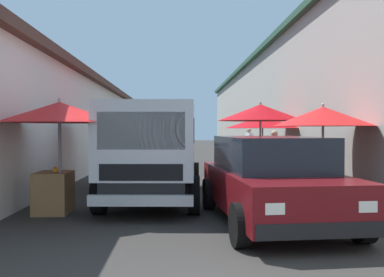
{
  "coord_description": "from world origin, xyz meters",
  "views": [
    {
      "loc": [
        -2.56,
        0.61,
        1.57
      ],
      "look_at": [
        7.97,
        0.21,
        1.34
      ],
      "focal_mm": 38.49,
      "sensor_mm": 36.0,
      "label": 1
    }
  ],
  "objects_px": {
    "fruit_stall_mid_lane": "(322,126)",
    "fruit_stall_far_left": "(262,127)",
    "fruit_stall_near_left": "(118,125)",
    "hatchback_car": "(271,179)",
    "vendor_by_crates": "(249,143)",
    "fruit_stall_far_right": "(259,124)",
    "delivery_truck": "(151,156)",
    "fruit_stall_near_right": "(59,126)",
    "vendor_in_shade": "(274,151)"
  },
  "relations": [
    {
      "from": "delivery_truck",
      "to": "fruit_stall_far_left",
      "type": "bearing_deg",
      "value": -28.66
    },
    {
      "from": "fruit_stall_mid_lane",
      "to": "hatchback_car",
      "type": "bearing_deg",
      "value": 143.68
    },
    {
      "from": "hatchback_car",
      "to": "vendor_in_shade",
      "type": "distance_m",
      "value": 6.08
    },
    {
      "from": "fruit_stall_near_left",
      "to": "vendor_in_shade",
      "type": "relative_size",
      "value": 1.68
    },
    {
      "from": "fruit_stall_near_right",
      "to": "fruit_stall_mid_lane",
      "type": "relative_size",
      "value": 0.97
    },
    {
      "from": "fruit_stall_far_left",
      "to": "vendor_by_crates",
      "type": "distance_m",
      "value": 4.83
    },
    {
      "from": "fruit_stall_near_left",
      "to": "vendor_in_shade",
      "type": "distance_m",
      "value": 4.92
    },
    {
      "from": "fruit_stall_mid_lane",
      "to": "vendor_in_shade",
      "type": "xyz_separation_m",
      "value": [
        3.6,
        0.22,
        -0.76
      ]
    },
    {
      "from": "fruit_stall_near_left",
      "to": "fruit_stall_far_left",
      "type": "height_order",
      "value": "fruit_stall_near_left"
    },
    {
      "from": "fruit_stall_far_right",
      "to": "vendor_in_shade",
      "type": "xyz_separation_m",
      "value": [
        1.54,
        -0.79,
        -0.85
      ]
    },
    {
      "from": "hatchback_car",
      "to": "delivery_truck",
      "type": "relative_size",
      "value": 0.81
    },
    {
      "from": "fruit_stall_near_left",
      "to": "hatchback_car",
      "type": "height_order",
      "value": "fruit_stall_near_left"
    },
    {
      "from": "delivery_truck",
      "to": "vendor_in_shade",
      "type": "height_order",
      "value": "delivery_truck"
    },
    {
      "from": "delivery_truck",
      "to": "vendor_by_crates",
      "type": "bearing_deg",
      "value": -19.34
    },
    {
      "from": "fruit_stall_near_right",
      "to": "fruit_stall_far_left",
      "type": "bearing_deg",
      "value": -35.72
    },
    {
      "from": "fruit_stall_far_right",
      "to": "vendor_in_shade",
      "type": "height_order",
      "value": "fruit_stall_far_right"
    },
    {
      "from": "fruit_stall_near_left",
      "to": "delivery_truck",
      "type": "bearing_deg",
      "value": -160.6
    },
    {
      "from": "fruit_stall_near_left",
      "to": "hatchback_car",
      "type": "relative_size",
      "value": 0.65
    },
    {
      "from": "fruit_stall_far_left",
      "to": "vendor_in_shade",
      "type": "xyz_separation_m",
      "value": [
        -2.31,
        0.11,
        -0.79
      ]
    },
    {
      "from": "fruit_stall_far_right",
      "to": "fruit_stall_near_right",
      "type": "height_order",
      "value": "fruit_stall_far_right"
    },
    {
      "from": "fruit_stall_far_right",
      "to": "fruit_stall_near_right",
      "type": "bearing_deg",
      "value": 128.84
    },
    {
      "from": "fruit_stall_near_left",
      "to": "hatchback_car",
      "type": "bearing_deg",
      "value": -144.83
    },
    {
      "from": "vendor_in_shade",
      "to": "vendor_by_crates",
      "type": "bearing_deg",
      "value": -3.72
    },
    {
      "from": "fruit_stall_near_right",
      "to": "delivery_truck",
      "type": "bearing_deg",
      "value": -67.9
    },
    {
      "from": "fruit_stall_near_left",
      "to": "hatchback_car",
      "type": "xyz_separation_m",
      "value": [
        -4.55,
        -3.21,
        -0.95
      ]
    },
    {
      "from": "fruit_stall_mid_lane",
      "to": "fruit_stall_far_left",
      "type": "relative_size",
      "value": 0.8
    },
    {
      "from": "delivery_truck",
      "to": "fruit_stall_far_right",
      "type": "bearing_deg",
      "value": -43.87
    },
    {
      "from": "hatchback_car",
      "to": "delivery_truck",
      "type": "height_order",
      "value": "delivery_truck"
    },
    {
      "from": "fruit_stall_near_left",
      "to": "vendor_by_crates",
      "type": "relative_size",
      "value": 1.59
    },
    {
      "from": "fruit_stall_far_right",
      "to": "vendor_by_crates",
      "type": "xyz_separation_m",
      "value": [
        8.6,
        -1.25,
        -0.79
      ]
    },
    {
      "from": "fruit_stall_near_right",
      "to": "vendor_in_shade",
      "type": "distance_m",
      "value": 7.34
    },
    {
      "from": "hatchback_car",
      "to": "fruit_stall_mid_lane",
      "type": "bearing_deg",
      "value": -36.32
    },
    {
      "from": "vendor_by_crates",
      "to": "fruit_stall_near_left",
      "type": "bearing_deg",
      "value": 148.65
    },
    {
      "from": "hatchback_car",
      "to": "vendor_in_shade",
      "type": "relative_size",
      "value": 2.59
    },
    {
      "from": "fruit_stall_far_left",
      "to": "vendor_by_crates",
      "type": "relative_size",
      "value": 1.7
    },
    {
      "from": "fruit_stall_far_left",
      "to": "delivery_truck",
      "type": "relative_size",
      "value": 0.56
    },
    {
      "from": "fruit_stall_far_left",
      "to": "vendor_in_shade",
      "type": "height_order",
      "value": "fruit_stall_far_left"
    },
    {
      "from": "delivery_truck",
      "to": "vendor_by_crates",
      "type": "distance_m",
      "value": 12.19
    },
    {
      "from": "fruit_stall_mid_lane",
      "to": "fruit_stall_far_left",
      "type": "bearing_deg",
      "value": 1.15
    },
    {
      "from": "fruit_stall_far_right",
      "to": "hatchback_car",
      "type": "distance_m",
      "value": 4.52
    },
    {
      "from": "fruit_stall_near_left",
      "to": "fruit_stall_mid_lane",
      "type": "height_order",
      "value": "fruit_stall_near_left"
    },
    {
      "from": "vendor_by_crates",
      "to": "vendor_in_shade",
      "type": "relative_size",
      "value": 1.05
    },
    {
      "from": "fruit_stall_mid_lane",
      "to": "vendor_by_crates",
      "type": "distance_m",
      "value": 10.69
    },
    {
      "from": "fruit_stall_far_left",
      "to": "fruit_stall_far_right",
      "type": "bearing_deg",
      "value": 166.85
    },
    {
      "from": "fruit_stall_far_right",
      "to": "fruit_stall_far_left",
      "type": "bearing_deg",
      "value": -13.15
    },
    {
      "from": "fruit_stall_mid_lane",
      "to": "delivery_truck",
      "type": "xyz_separation_m",
      "value": [
        -0.84,
        3.8,
        -0.61
      ]
    },
    {
      "from": "delivery_truck",
      "to": "vendor_in_shade",
      "type": "xyz_separation_m",
      "value": [
        4.44,
        -3.58,
        -0.15
      ]
    },
    {
      "from": "fruit_stall_far_right",
      "to": "fruit_stall_mid_lane",
      "type": "xyz_separation_m",
      "value": [
        -2.06,
        -1.02,
        -0.08
      ]
    },
    {
      "from": "fruit_stall_far_right",
      "to": "vendor_by_crates",
      "type": "distance_m",
      "value": 8.73
    },
    {
      "from": "fruit_stall_far_right",
      "to": "delivery_truck",
      "type": "height_order",
      "value": "fruit_stall_far_right"
    }
  ]
}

